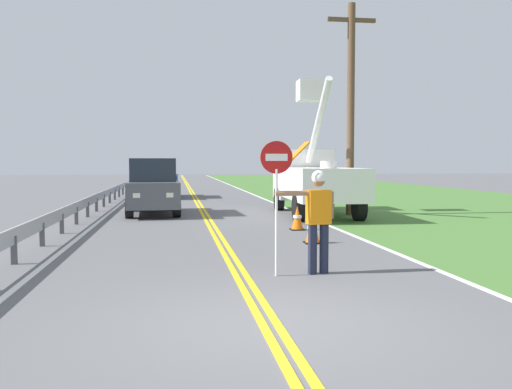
# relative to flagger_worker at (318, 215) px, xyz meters

# --- Properties ---
(ground_plane) EXTENTS (160.00, 160.00, 0.00)m
(ground_plane) POSITION_rel_flagger_worker_xyz_m (-1.36, -2.88, -1.05)
(ground_plane) COLOR #5B5B5E
(grass_verge_right) EXTENTS (16.00, 110.00, 0.01)m
(grass_verge_right) POSITION_rel_flagger_worker_xyz_m (10.24, 17.12, -1.04)
(grass_verge_right) COLOR #477533
(grass_verge_right) RESTS_ON ground
(centerline_yellow_left) EXTENTS (0.11, 110.00, 0.01)m
(centerline_yellow_left) POSITION_rel_flagger_worker_xyz_m (-1.45, 17.12, -1.04)
(centerline_yellow_left) COLOR yellow
(centerline_yellow_left) RESTS_ON ground
(centerline_yellow_right) EXTENTS (0.11, 110.00, 0.01)m
(centerline_yellow_right) POSITION_rel_flagger_worker_xyz_m (-1.27, 17.12, -1.04)
(centerline_yellow_right) COLOR yellow
(centerline_yellow_right) RESTS_ON ground
(edge_line_right) EXTENTS (0.12, 110.00, 0.01)m
(edge_line_right) POSITION_rel_flagger_worker_xyz_m (2.24, 17.12, -1.04)
(edge_line_right) COLOR silver
(edge_line_right) RESTS_ON ground
(edge_line_left) EXTENTS (0.12, 110.00, 0.01)m
(edge_line_left) POSITION_rel_flagger_worker_xyz_m (-4.96, 17.12, -1.04)
(edge_line_left) COLOR silver
(edge_line_left) RESTS_ON ground
(flagger_worker) EXTENTS (1.08, 0.29, 1.83)m
(flagger_worker) POSITION_rel_flagger_worker_xyz_m (0.00, 0.00, 0.00)
(flagger_worker) COLOR #1E2338
(flagger_worker) RESTS_ON ground
(stop_sign_paddle) EXTENTS (0.56, 0.04, 2.33)m
(stop_sign_paddle) POSITION_rel_flagger_worker_xyz_m (-0.76, -0.10, 0.66)
(stop_sign_paddle) COLOR silver
(stop_sign_paddle) RESTS_ON ground
(utility_bucket_truck) EXTENTS (2.89, 6.89, 5.14)m
(utility_bucket_truck) POSITION_rel_flagger_worker_xyz_m (2.70, 10.87, 0.36)
(utility_bucket_truck) COLOR white
(utility_bucket_truck) RESTS_ON ground
(oncoming_suv_nearest) EXTENTS (2.08, 4.68, 2.10)m
(oncoming_suv_nearest) POSITION_rel_flagger_worker_xyz_m (-3.30, 11.69, 0.01)
(oncoming_suv_nearest) COLOR #4C5156
(oncoming_suv_nearest) RESTS_ON ground
(oncoming_suv_second) EXTENTS (1.98, 4.64, 2.10)m
(oncoming_suv_second) POSITION_rel_flagger_worker_xyz_m (-3.22, 21.49, 0.01)
(oncoming_suv_second) COLOR navy
(oncoming_suv_second) RESTS_ON ground
(utility_pole_near) EXTENTS (1.80, 0.28, 7.74)m
(utility_pole_near) POSITION_rel_flagger_worker_xyz_m (3.95, 10.26, 3.01)
(utility_pole_near) COLOR brown
(utility_pole_near) RESTS_ON ground
(traffic_cone_lead) EXTENTS (0.40, 0.40, 0.70)m
(traffic_cone_lead) POSITION_rel_flagger_worker_xyz_m (0.81, 3.53, -0.71)
(traffic_cone_lead) COLOR orange
(traffic_cone_lead) RESTS_ON ground
(traffic_cone_mid) EXTENTS (0.40, 0.40, 0.70)m
(traffic_cone_mid) POSITION_rel_flagger_worker_xyz_m (1.03, 6.15, -0.71)
(traffic_cone_mid) COLOR orange
(traffic_cone_mid) RESTS_ON ground
(guardrail_left_shoulder) EXTENTS (0.10, 32.00, 0.71)m
(guardrail_left_shoulder) POSITION_rel_flagger_worker_xyz_m (-5.56, 12.00, -0.53)
(guardrail_left_shoulder) COLOR #9EA0A3
(guardrail_left_shoulder) RESTS_ON ground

